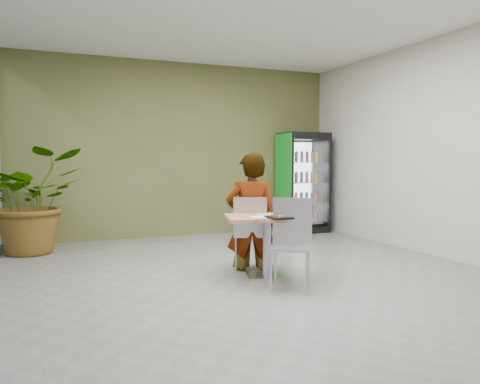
% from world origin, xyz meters
% --- Properties ---
extents(ground, '(7.00, 7.00, 0.00)m').
position_xyz_m(ground, '(0.00, 0.00, 0.00)').
color(ground, gray).
rests_on(ground, ground).
extents(room_envelope, '(6.00, 7.00, 3.20)m').
position_xyz_m(room_envelope, '(0.00, 0.00, 1.60)').
color(room_envelope, silver).
rests_on(room_envelope, ground).
extents(dining_table, '(1.10, 0.89, 0.75)m').
position_xyz_m(dining_table, '(0.14, 0.06, 0.54)').
color(dining_table, tan).
rests_on(dining_table, ground).
extents(chair_far, '(0.55, 0.56, 0.95)m').
position_xyz_m(chair_far, '(0.11, 0.49, 0.56)').
color(chair_far, '#A9AAAD').
rests_on(chair_far, ground).
extents(chair_near, '(0.61, 0.61, 0.99)m').
position_xyz_m(chair_near, '(0.22, -0.42, 0.58)').
color(chair_near, '#A9AAAD').
rests_on(chair_near, ground).
extents(seated_woman, '(0.78, 0.66, 1.81)m').
position_xyz_m(seated_woman, '(0.15, 0.54, 0.61)').
color(seated_woman, black).
rests_on(seated_woman, ground).
extents(pizza_plate, '(0.31, 0.28, 0.03)m').
position_xyz_m(pizza_plate, '(0.14, 0.08, 0.77)').
color(pizza_plate, silver).
rests_on(pizza_plate, dining_table).
extents(soda_cup, '(0.09, 0.09, 0.15)m').
position_xyz_m(soda_cup, '(0.38, 0.13, 0.82)').
color(soda_cup, silver).
rests_on(soda_cup, dining_table).
extents(napkin_stack, '(0.18, 0.18, 0.02)m').
position_xyz_m(napkin_stack, '(-0.07, -0.15, 0.76)').
color(napkin_stack, silver).
rests_on(napkin_stack, dining_table).
extents(cafeteria_tray, '(0.41, 0.30, 0.02)m').
position_xyz_m(cafeteria_tray, '(0.25, -0.21, 0.76)').
color(cafeteria_tray, black).
rests_on(cafeteria_tray, dining_table).
extents(beverage_fridge, '(0.89, 0.68, 1.94)m').
position_xyz_m(beverage_fridge, '(2.37, 3.07, 0.97)').
color(beverage_fridge, black).
rests_on(beverage_fridge, ground).
extents(potted_plant, '(1.77, 1.64, 1.61)m').
position_xyz_m(potted_plant, '(-2.49, 2.80, 0.80)').
color(potted_plant, '#2F6227').
rests_on(potted_plant, ground).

